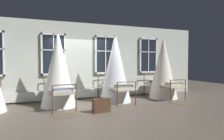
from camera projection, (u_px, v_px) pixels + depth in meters
The scene contains 9 objects.
ground at pixel (89, 104), 7.96m from camera, with size 21.38×21.38×0.00m, color brown.
back_wall_with_windows at pixel (80, 61), 9.03m from camera, with size 11.69×0.10×3.20m, color #B2B7AD.
window_bank at pixel (81, 76), 8.95m from camera, with size 7.62×0.10×2.63m.
cot_second at pixel (58, 70), 7.50m from camera, with size 1.25×1.97×2.65m.
cot_third at pixel (115, 68), 8.41m from camera, with size 1.25×1.96×2.72m.
cot_fourth at pixel (163, 68), 9.26m from camera, with size 1.25×1.97×2.63m.
rug_second at pixel (67, 115), 6.32m from camera, with size 0.80×0.56×0.01m, color brown.
rug_fourth at pixel (184, 103), 8.10m from camera, with size 0.80×0.56×0.01m, color brown.
suitcase_dark at pixel (101, 105), 6.69m from camera, with size 0.58×0.26×0.47m.
Camera 1 is at (-2.40, -7.57, 1.61)m, focal length 34.38 mm.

